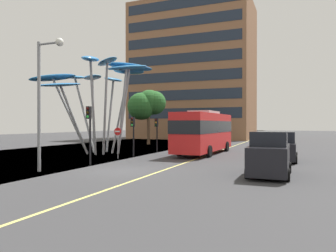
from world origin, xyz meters
TOP-DOWN VIEW (x-y plane):
  - ground at (-0.67, 0.00)m, footprint 120.00×240.00m
  - red_bus at (1.63, 11.84)m, footprint 3.02×10.55m
  - leaf_sculpture at (-7.32, 8.65)m, footprint 10.22×9.89m
  - traffic_light_kerb_near at (-2.98, 1.12)m, footprint 0.28×0.42m
  - traffic_light_kerb_far at (-3.00, 7.02)m, footprint 0.28×0.42m
  - traffic_light_island_mid at (-3.09, 11.91)m, footprint 0.28×0.42m
  - car_parked_near at (8.06, 1.34)m, footprint 2.06×4.49m
  - car_parked_mid at (8.43, 8.33)m, footprint 1.93×3.88m
  - street_lamp at (-3.66, -2.04)m, footprint 1.76×0.44m
  - tree_pavement_near at (-8.85, 21.80)m, footprint 4.78×4.29m
  - no_entry_sign at (-3.44, 5.38)m, footprint 0.60×0.12m
  - backdrop_building at (-8.77, 41.63)m, footprint 21.49×13.76m

SIDE VIEW (x-z plane):
  - ground at x=-0.67m, z-range -0.10..0.00m
  - car_parked_mid at x=8.43m, z-range -0.07..2.04m
  - car_parked_near at x=8.06m, z-range -0.07..2.22m
  - no_entry_sign at x=-3.44m, z-range 0.40..2.80m
  - red_bus at x=1.63m, z-range 0.18..4.00m
  - traffic_light_island_mid at x=-3.09m, z-range 0.73..3.94m
  - traffic_light_kerb_far at x=-3.00m, z-range 0.74..3.98m
  - traffic_light_kerb_near at x=-2.98m, z-range 0.85..4.65m
  - street_lamp at x=-3.66m, z-range 1.05..8.40m
  - tree_pavement_near at x=-8.85m, z-range 1.67..8.84m
  - leaf_sculpture at x=-7.32m, z-range 2.53..11.06m
  - backdrop_building at x=-8.77m, z-range 0.00..24.67m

